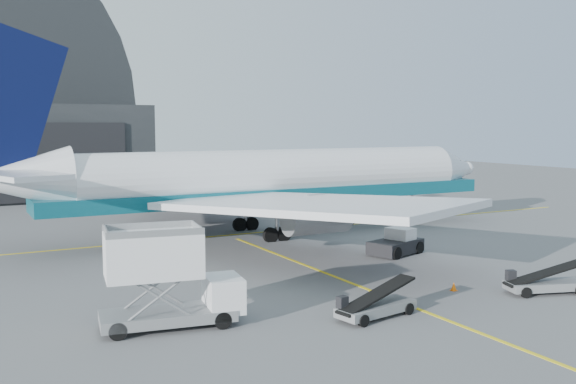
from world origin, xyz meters
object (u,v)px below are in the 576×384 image
catering_truck (166,279)px  belt_loader_a (375,306)px  belt_loader_b (545,283)px  pushback_tug (396,244)px  airliner (260,180)px

catering_truck → belt_loader_a: 10.28m
belt_loader_b → catering_truck: bearing=-173.3°
pushback_tug → belt_loader_a: size_ratio=0.99×
airliner → belt_loader_a: size_ratio=10.21×
airliner → pushback_tug: airliner is taller
belt_loader_a → belt_loader_b: size_ratio=0.98×
airliner → catering_truck: 25.49m
pushback_tug → belt_loader_a: (-10.61, -12.03, -0.18)m
airliner → catering_truck: size_ratio=7.04×
pushback_tug → belt_loader_a: bearing=-149.7°
catering_truck → belt_loader_a: (9.57, -3.33, -1.75)m
airliner → belt_loader_a: 24.86m
catering_truck → belt_loader_b: bearing=-2.5°
airliner → pushback_tug: (5.39, -11.91, -4.04)m
pushback_tug → airliner: bearing=96.1°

